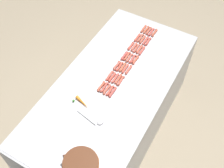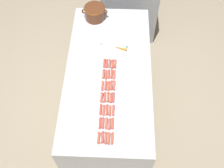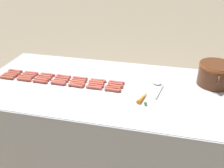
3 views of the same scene
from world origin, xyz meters
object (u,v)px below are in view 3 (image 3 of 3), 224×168
hot_dog_0 (15,71)px  hot_dog_9 (45,76)px  hot_dog_16 (44,78)px  hot_dog_25 (77,84)px  hot_dog_4 (80,78)px  hot_dog_17 (61,80)px  hot_dog_6 (117,82)px  hot_dog_33 (94,88)px  hot_dog_20 (115,86)px  hot_dog_13 (116,84)px  hot_dog_7 (14,73)px  hot_dog_28 (7,78)px  hot_dog_5 (99,80)px  hot_dog_31 (58,83)px  hot_dog_2 (48,74)px  hot_dog_10 (63,78)px  hot_dog_34 (113,90)px  hot_dog_3 (64,76)px  hot_dog_22 (25,78)px  serving_spoon (158,86)px  hot_dog_18 (78,82)px  hot_dog_8 (30,74)px  hot_dog_14 (11,74)px  hot_dog_27 (113,88)px  hot_dog_23 (42,79)px  hot_dog_32 (76,86)px  bean_pot (215,73)px  hot_dog_26 (96,86)px  hot_dog_30 (40,82)px  hot_dog_15 (28,76)px  hot_dog_1 (32,73)px  hot_dog_12 (97,82)px  hot_dog_21 (9,76)px  hot_dog_24 (59,82)px

hot_dog_0 → hot_dog_9: 0.31m
hot_dog_16 → hot_dog_25: (0.03, 0.31, 0.00)m
hot_dog_4 → hot_dog_17: (0.07, -0.14, 0.00)m
hot_dog_6 → hot_dog_33: same height
hot_dog_20 → hot_dog_13: bearing=-177.4°
hot_dog_7 → hot_dog_28: bearing=-4.1°
hot_dog_5 → hot_dog_31: size_ratio=1.00×
hot_dog_2 → hot_dog_10: 0.16m
hot_dog_2 → hot_dog_34: bearing=77.8°
hot_dog_3 → hot_dog_25: size_ratio=1.00×
hot_dog_22 → hot_dog_34: (0.03, 0.77, 0.00)m
serving_spoon → hot_dog_18: bearing=-82.6°
hot_dog_18 → hot_dog_8: bearing=-94.3°
hot_dog_5 → hot_dog_14: size_ratio=1.00×
hot_dog_22 → hot_dog_28: (0.03, -0.15, 0.00)m
hot_dog_8 → hot_dog_18: bearing=85.7°
hot_dog_6 → hot_dog_10: bearing=-86.4°
hot_dog_4 → hot_dog_20: size_ratio=1.00×
hot_dog_27 → hot_dog_34: (0.03, 0.01, 0.00)m
hot_dog_22 → hot_dog_23: 0.15m
hot_dog_7 → serving_spoon: size_ratio=0.49×
hot_dog_34 → hot_dog_32: bearing=-90.4°
hot_dog_13 → bean_pot: size_ratio=0.39×
hot_dog_26 → bean_pot: size_ratio=0.39×
hot_dog_22 → hot_dog_30: (0.03, 0.16, 0.00)m
hot_dog_17 → hot_dog_3: bearing=-173.8°
hot_dog_16 → hot_dog_22: size_ratio=1.00×
hot_dog_26 → serving_spoon: bearing=103.2°
hot_dog_18 → hot_dog_27: bearing=84.0°
hot_dog_28 → bean_pot: bearing=99.9°
hot_dog_0 → hot_dog_3: (0.00, 0.46, 0.00)m
hot_dog_7 → hot_dog_2: bearing=96.8°
hot_dog_13 → hot_dog_23: 0.62m
hot_dog_15 → hot_dog_23: same height
hot_dog_34 → hot_dog_28: bearing=-89.9°
hot_dog_0 → hot_dog_1: same height
hot_dog_5 → hot_dog_32: same height
hot_dog_0 → hot_dog_7: 0.04m
hot_dog_5 → bean_pot: 0.94m
hot_dog_0 → hot_dog_17: (0.07, 0.47, 0.00)m
hot_dog_12 → hot_dog_27: bearing=66.5°
hot_dog_3 → hot_dog_21: bearing=-77.9°
hot_dog_22 → hot_dog_32: 0.47m
hot_dog_18 → hot_dog_15: bearing=-90.0°
hot_dog_18 → hot_dog_21: 0.62m
hot_dog_16 → serving_spoon: hot_dog_16 is taller
hot_dog_24 → hot_dog_31: size_ratio=1.00×
hot_dog_18 → hot_dog_14: bearing=-89.9°
hot_dog_2 → hot_dog_17: 0.17m
hot_dog_5 → hot_dog_30: same height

